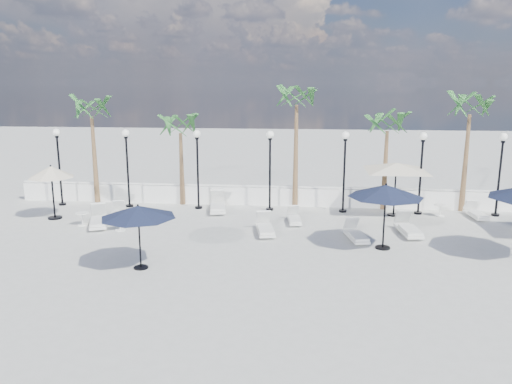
# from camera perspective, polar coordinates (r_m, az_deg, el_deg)

# --- Properties ---
(ground) EXTENTS (100.00, 100.00, 0.00)m
(ground) POSITION_cam_1_polar(r_m,az_deg,el_deg) (17.98, 0.04, -7.23)
(ground) COLOR #9FA09A
(ground) RESTS_ON ground
(balustrade) EXTENTS (26.00, 0.30, 1.01)m
(balustrade) POSITION_cam_1_polar(r_m,az_deg,el_deg) (25.04, 1.75, -0.48)
(balustrade) COLOR silver
(balustrade) RESTS_ON ground
(lamppost_0) EXTENTS (0.36, 0.36, 3.84)m
(lamppost_0) POSITION_cam_1_polar(r_m,az_deg,el_deg) (26.58, -21.65, 3.84)
(lamppost_0) COLOR black
(lamppost_0) RESTS_ON ground
(lamppost_1) EXTENTS (0.36, 0.36, 3.84)m
(lamppost_1) POSITION_cam_1_polar(r_m,az_deg,el_deg) (25.17, -14.53, 3.89)
(lamppost_1) COLOR black
(lamppost_1) RESTS_ON ground
(lamppost_2) EXTENTS (0.36, 0.36, 3.84)m
(lamppost_2) POSITION_cam_1_polar(r_m,az_deg,el_deg) (24.18, -6.71, 3.87)
(lamppost_2) COLOR black
(lamppost_2) RESTS_ON ground
(lamppost_3) EXTENTS (0.36, 0.36, 3.84)m
(lamppost_3) POSITION_cam_1_polar(r_m,az_deg,el_deg) (23.68, 1.61, 3.77)
(lamppost_3) COLOR black
(lamppost_3) RESTS_ON ground
(lamppost_4) EXTENTS (0.36, 0.36, 3.84)m
(lamppost_4) POSITION_cam_1_polar(r_m,az_deg,el_deg) (23.69, 10.10, 3.58)
(lamppost_4) COLOR black
(lamppost_4) RESTS_ON ground
(lamppost_5) EXTENTS (0.36, 0.36, 3.84)m
(lamppost_5) POSITION_cam_1_polar(r_m,az_deg,el_deg) (24.21, 18.40, 3.33)
(lamppost_5) COLOR black
(lamppost_5) RESTS_ON ground
(lamppost_6) EXTENTS (0.36, 0.36, 3.84)m
(lamppost_6) POSITION_cam_1_polar(r_m,az_deg,el_deg) (25.21, 26.19, 3.02)
(lamppost_6) COLOR black
(lamppost_6) RESTS_ON ground
(palm_0) EXTENTS (2.60, 2.60, 5.50)m
(palm_0) POSITION_cam_1_polar(r_m,az_deg,el_deg) (26.46, -18.29, 8.51)
(palm_0) COLOR brown
(palm_0) RESTS_ON ground
(palm_1) EXTENTS (2.60, 2.60, 4.70)m
(palm_1) POSITION_cam_1_polar(r_m,az_deg,el_deg) (25.04, -8.64, 7.01)
(palm_1) COLOR brown
(palm_1) RESTS_ON ground
(palm_2) EXTENTS (2.60, 2.60, 6.10)m
(palm_2) POSITION_cam_1_polar(r_m,az_deg,el_deg) (24.18, 4.67, 10.16)
(palm_2) COLOR brown
(palm_2) RESTS_ON ground
(palm_3) EXTENTS (2.60, 2.60, 4.90)m
(palm_3) POSITION_cam_1_polar(r_m,az_deg,el_deg) (24.54, 14.79, 7.10)
(palm_3) COLOR brown
(palm_3) RESTS_ON ground
(palm_4) EXTENTS (2.60, 2.60, 5.70)m
(palm_4) POSITION_cam_1_polar(r_m,az_deg,el_deg) (25.33, 23.26, 8.43)
(palm_4) COLOR brown
(palm_4) RESTS_ON ground
(lounger_0) EXTENTS (0.86, 1.77, 0.64)m
(lounger_0) POSITION_cam_1_polar(r_m,az_deg,el_deg) (23.56, -15.62, -2.40)
(lounger_0) COLOR silver
(lounger_0) RESTS_ON ground
(lounger_1) EXTENTS (1.35, 2.17, 0.77)m
(lounger_1) POSITION_cam_1_polar(r_m,az_deg,el_deg) (22.51, -17.56, -3.08)
(lounger_1) COLOR silver
(lounger_1) RESTS_ON ground
(lounger_2) EXTENTS (1.09, 2.27, 0.81)m
(lounger_2) POSITION_cam_1_polar(r_m,az_deg,el_deg) (24.01, -4.40, -1.55)
(lounger_2) COLOR silver
(lounger_2) RESTS_ON ground
(lounger_3) EXTENTS (0.72, 1.67, 0.61)m
(lounger_3) POSITION_cam_1_polar(r_m,az_deg,el_deg) (22.02, 4.40, -3.02)
(lounger_3) COLOR silver
(lounger_3) RESTS_ON ground
(lounger_4) EXTENTS (0.93, 1.87, 0.67)m
(lounger_4) POSITION_cam_1_polar(r_m,az_deg,el_deg) (19.98, 11.36, -4.78)
(lounger_4) COLOR silver
(lounger_4) RESTS_ON ground
(lounger_5) EXTENTS (0.98, 2.01, 0.72)m
(lounger_5) POSITION_cam_1_polar(r_m,az_deg,el_deg) (20.42, 1.05, -4.11)
(lounger_5) COLOR silver
(lounger_5) RESTS_ON ground
(lounger_6) EXTENTS (0.71, 1.74, 0.64)m
(lounger_6) POSITION_cam_1_polar(r_m,az_deg,el_deg) (24.88, 23.83, -2.24)
(lounger_6) COLOR silver
(lounger_6) RESTS_ON ground
(lounger_7) EXTENTS (0.89, 2.09, 0.76)m
(lounger_7) POSITION_cam_1_polar(r_m,az_deg,el_deg) (21.21, 17.01, -3.99)
(lounger_7) COLOR silver
(lounger_7) RESTS_ON ground
(side_table_0) EXTENTS (0.57, 0.57, 0.56)m
(side_table_0) POSITION_cam_1_polar(r_m,az_deg,el_deg) (22.83, -19.24, -2.79)
(side_table_0) COLOR silver
(side_table_0) RESTS_ON ground
(side_table_1) EXTENTS (0.56, 0.56, 0.54)m
(side_table_1) POSITION_cam_1_polar(r_m,az_deg,el_deg) (21.55, -15.28, -3.43)
(side_table_1) COLOR silver
(side_table_1) RESTS_ON ground
(side_table_2) EXTENTS (0.57, 0.57, 0.55)m
(side_table_2) POSITION_cam_1_polar(r_m,az_deg,el_deg) (24.55, 20.29, -1.84)
(side_table_2) COLOR silver
(side_table_2) RESTS_ON ground
(parasol_navy_left) EXTENTS (2.48, 2.48, 2.19)m
(parasol_navy_left) POSITION_cam_1_polar(r_m,az_deg,el_deg) (16.64, -13.32, -2.24)
(parasol_navy_left) COLOR black
(parasol_navy_left) RESTS_ON ground
(parasol_navy_mid) EXTENTS (2.77, 2.77, 2.48)m
(parasol_navy_mid) POSITION_cam_1_polar(r_m,az_deg,el_deg) (18.71, 14.62, 0.08)
(parasol_navy_mid) COLOR black
(parasol_navy_mid) RESTS_ON ground
(parasol_cream_sq_a) EXTENTS (5.42, 5.42, 2.66)m
(parasol_cream_sq_a) POSITION_cam_1_polar(r_m,az_deg,el_deg) (23.59, 15.76, 3.20)
(parasol_cream_sq_a) COLOR black
(parasol_cream_sq_a) RESTS_ON ground
(parasol_cream_small) EXTENTS (2.01, 2.01, 2.47)m
(parasol_cream_small) POSITION_cam_1_polar(r_m,az_deg,el_deg) (24.05, -22.37, 2.06)
(parasol_cream_small) COLOR black
(parasol_cream_small) RESTS_ON ground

